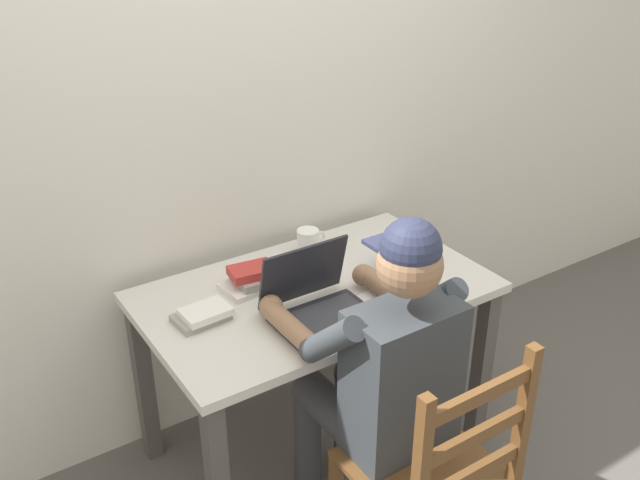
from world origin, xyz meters
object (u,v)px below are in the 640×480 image
(computer_mouse, at_px, (398,294))
(desk, at_px, (315,313))
(seated_person, at_px, (380,368))
(book_stack_side, at_px, (203,315))
(laptop, at_px, (317,300))
(landscape_photo_print, at_px, (391,249))
(coffee_mug_white, at_px, (308,242))
(wooden_chair, at_px, (435,476))
(book_stack_main, at_px, (252,278))
(coffee_mug_dark, at_px, (390,256))

(computer_mouse, bearing_deg, desk, 133.04)
(seated_person, height_order, book_stack_side, seated_person)
(laptop, bearing_deg, landscape_photo_print, 24.74)
(laptop, height_order, book_stack_side, laptop)
(desk, xyz_separation_m, coffee_mug_white, (0.12, 0.24, 0.16))
(wooden_chair, bearing_deg, desk, 86.62)
(book_stack_main, distance_m, book_stack_side, 0.26)
(coffee_mug_dark, xyz_separation_m, book_stack_main, (-0.50, 0.15, -0.01))
(desk, xyz_separation_m, computer_mouse, (0.20, -0.22, 0.12))
(desk, bearing_deg, book_stack_main, 144.98)
(book_stack_main, xyz_separation_m, book_stack_side, (-0.24, -0.10, -0.01))
(coffee_mug_dark, bearing_deg, book_stack_side, 175.93)
(computer_mouse, height_order, coffee_mug_white, coffee_mug_white)
(book_stack_side, bearing_deg, seated_person, -50.76)
(computer_mouse, xyz_separation_m, book_stack_side, (-0.63, 0.25, 0.01))
(laptop, relative_size, computer_mouse, 3.30)
(book_stack_side, distance_m, landscape_photo_print, 0.85)
(coffee_mug_dark, bearing_deg, desk, 175.59)
(desk, relative_size, computer_mouse, 12.40)
(desk, distance_m, computer_mouse, 0.32)
(coffee_mug_dark, distance_m, book_stack_main, 0.53)
(desk, xyz_separation_m, wooden_chair, (-0.04, -0.72, -0.17))
(computer_mouse, height_order, landscape_photo_print, computer_mouse)
(coffee_mug_dark, xyz_separation_m, landscape_photo_print, (0.10, 0.11, -0.05))
(laptop, relative_size, coffee_mug_dark, 2.62)
(laptop, bearing_deg, coffee_mug_white, 61.16)
(desk, relative_size, coffee_mug_dark, 9.85)
(coffee_mug_dark, bearing_deg, computer_mouse, -120.85)
(desk, relative_size, wooden_chair, 1.32)
(seated_person, xyz_separation_m, laptop, (-0.05, 0.30, 0.11))
(laptop, relative_size, landscape_photo_print, 2.54)
(wooden_chair, distance_m, computer_mouse, 0.64)
(computer_mouse, distance_m, coffee_mug_dark, 0.23)
(coffee_mug_white, relative_size, book_stack_side, 0.67)
(landscape_photo_print, bearing_deg, coffee_mug_dark, -123.47)
(wooden_chair, xyz_separation_m, laptop, (-0.05, 0.58, 0.33))
(coffee_mug_white, distance_m, book_stack_side, 0.59)
(laptop, distance_m, coffee_mug_white, 0.44)
(desk, height_order, book_stack_main, book_stack_main)
(seated_person, relative_size, landscape_photo_print, 9.59)
(coffee_mug_dark, bearing_deg, wooden_chair, -117.34)
(desk, height_order, coffee_mug_dark, coffee_mug_dark)
(book_stack_main, bearing_deg, coffee_mug_dark, -17.04)
(laptop, bearing_deg, book_stack_main, 109.43)
(desk, relative_size, book_stack_main, 5.77)
(computer_mouse, distance_m, book_stack_main, 0.52)
(wooden_chair, relative_size, coffee_mug_dark, 7.49)
(desk, relative_size, seated_person, 0.99)
(book_stack_side, bearing_deg, book_stack_main, 22.70)
(computer_mouse, bearing_deg, wooden_chair, -115.94)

